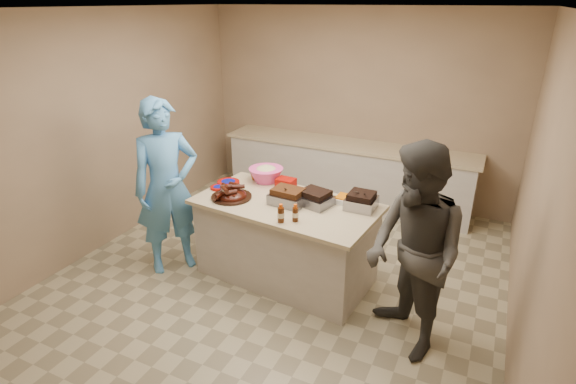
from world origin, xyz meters
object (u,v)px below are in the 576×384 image
at_px(bbq_bottle_b, 295,221).
at_px(mustard_bottle, 286,196).
at_px(guest_gray, 403,343).
at_px(coleslaw_bowl, 266,181).
at_px(rib_platter, 232,198).
at_px(bbq_bottle_a, 281,222).
at_px(roasting_pan, 361,208).
at_px(guest_blue, 176,265).
at_px(island, 286,276).
at_px(plastic_cup, 255,180).

bearing_deg(bbq_bottle_b, mustard_bottle, 124.17).
bearing_deg(guest_gray, coleslaw_bowl, -158.59).
xyz_separation_m(mustard_bottle, guest_gray, (1.44, -0.65, -0.87)).
relative_size(rib_platter, bbq_bottle_a, 2.33).
distance_m(roasting_pan, mustard_bottle, 0.79).
xyz_separation_m(rib_platter, guest_blue, (-0.66, -0.21, -0.87)).
bearing_deg(rib_platter, island, 12.79).
bearing_deg(rib_platter, bbq_bottle_b, -13.75).
bearing_deg(guest_gray, island, -151.50).
xyz_separation_m(plastic_cup, guest_gray, (1.97, -0.92, -0.87)).
relative_size(rib_platter, plastic_cup, 3.92).
bearing_deg(plastic_cup, bbq_bottle_b, -41.51).
bearing_deg(mustard_bottle, guest_blue, -156.93).
bearing_deg(bbq_bottle_a, mustard_bottle, 111.09).
height_order(roasting_pan, mustard_bottle, same).
distance_m(island, coleslaw_bowl, 1.08).
bearing_deg(bbq_bottle_a, guest_blue, 177.41).
height_order(bbq_bottle_a, guest_blue, bbq_bottle_a).
distance_m(mustard_bottle, guest_blue, 1.53).
distance_m(plastic_cup, guest_blue, 1.32).
bearing_deg(guest_blue, bbq_bottle_b, -52.02).
distance_m(rib_platter, bbq_bottle_b, 0.84).
height_order(coleslaw_bowl, bbq_bottle_a, coleslaw_bowl).
bearing_deg(plastic_cup, rib_platter, -86.76).
distance_m(roasting_pan, guest_blue, 2.20).
xyz_separation_m(coleslaw_bowl, guest_gray, (1.83, -0.93, -0.87)).
distance_m(roasting_pan, coleslaw_bowl, 1.20).
distance_m(bbq_bottle_b, guest_gray, 1.43).
bearing_deg(rib_platter, guest_blue, -162.07).
bearing_deg(island, coleslaw_bowl, 142.22).
bearing_deg(coleslaw_bowl, plastic_cup, -175.92).
bearing_deg(coleslaw_bowl, roasting_pan, -11.14).
relative_size(bbq_bottle_a, guest_gray, 0.10).
height_order(coleslaw_bowl, guest_blue, coleslaw_bowl).
distance_m(rib_platter, coleslaw_bowl, 0.57).
bearing_deg(mustard_bottle, plastic_cup, 152.43).
bearing_deg(bbq_bottle_a, island, 109.63).
distance_m(bbq_bottle_a, guest_gray, 1.51).
bearing_deg(plastic_cup, mustard_bottle, -27.57).
distance_m(bbq_bottle_b, guest_blue, 1.72).
xyz_separation_m(coleslaw_bowl, mustard_bottle, (0.39, -0.28, 0.00)).
distance_m(mustard_bottle, guest_gray, 1.81).
relative_size(bbq_bottle_a, bbq_bottle_b, 1.07).
distance_m(rib_platter, bbq_bottle_a, 0.76).
xyz_separation_m(rib_platter, bbq_bottle_b, (0.82, -0.20, 0.00)).
xyz_separation_m(rib_platter, guest_gray, (1.94, -0.37, -0.87)).
bearing_deg(guest_gray, bbq_bottle_a, -136.00).
bearing_deg(rib_platter, mustard_bottle, 29.32).
distance_m(plastic_cup, guest_gray, 2.34).
bearing_deg(coleslaw_bowl, rib_platter, -100.89).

